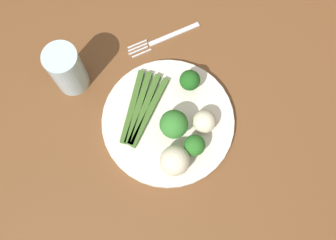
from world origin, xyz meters
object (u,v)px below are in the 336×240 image
at_px(plate, 168,122).
at_px(broccoli_near_center, 190,80).
at_px(dining_table, 153,133).
at_px(broccoli_front_left, 195,145).
at_px(cauliflower_right, 175,161).
at_px(broccoli_back_right, 174,124).
at_px(water_glass, 67,70).
at_px(asparagus_bundle, 141,109).
at_px(cauliflower_edge, 204,121).
at_px(fork, 163,39).

distance_m(plate, broccoli_near_center, 0.09).
height_order(dining_table, broccoli_front_left, broccoli_front_left).
height_order(dining_table, cauliflower_right, cauliflower_right).
xyz_separation_m(broccoli_back_right, water_glass, (0.15, 0.19, 0.01)).
xyz_separation_m(asparagus_bundle, broccoli_front_left, (-0.10, -0.09, 0.02)).
height_order(cauliflower_edge, fork, cauliflower_edge).
height_order(cauliflower_edge, cauliflower_right, cauliflower_right).
relative_size(broccoli_back_right, cauliflower_right, 1.18).
height_order(cauliflower_right, fork, cauliflower_right).
distance_m(plate, cauliflower_right, 0.10).
relative_size(plate, water_glass, 2.24).
bearing_deg(water_glass, cauliflower_right, -140.56).
bearing_deg(broccoli_front_left, water_glass, 48.70).
bearing_deg(dining_table, cauliflower_right, -162.31).
height_order(broccoli_back_right, water_glass, water_glass).
relative_size(asparagus_bundle, cauliflower_right, 2.75).
distance_m(broccoli_front_left, fork, 0.26).
bearing_deg(asparagus_bundle, broccoli_front_left, -109.69).
bearing_deg(broccoli_near_center, asparagus_bundle, 107.62).
relative_size(cauliflower_edge, fork, 0.28).
bearing_deg(water_glass, broccoli_front_left, -131.30).
bearing_deg(asparagus_bundle, cauliflower_right, -130.79).
relative_size(plate, broccoli_front_left, 5.28).
bearing_deg(cauliflower_edge, fork, 11.81).
height_order(dining_table, cauliflower_edge, cauliflower_edge).
xyz_separation_m(asparagus_bundle, cauliflower_right, (-0.12, -0.05, 0.02)).
relative_size(fork, water_glass, 1.37).
bearing_deg(fork, cauliflower_edge, 87.38).
xyz_separation_m(asparagus_bundle, fork, (0.16, -0.07, -0.02)).
bearing_deg(fork, asparagus_bundle, 50.38).
bearing_deg(broccoli_front_left, fork, 3.30).
distance_m(dining_table, water_glass, 0.24).
bearing_deg(cauliflower_right, asparagus_bundle, 20.69).
xyz_separation_m(broccoli_front_left, cauliflower_edge, (0.04, -0.03, -0.01)).
bearing_deg(water_glass, plate, -125.23).
height_order(plate, fork, plate).
relative_size(asparagus_bundle, broccoli_front_left, 3.15).
distance_m(dining_table, cauliflower_right, 0.17).
height_order(broccoli_near_center, cauliflower_edge, broccoli_near_center).
height_order(dining_table, water_glass, water_glass).
xyz_separation_m(dining_table, water_glass, (0.12, 0.15, 0.15)).
xyz_separation_m(plate, cauliflower_right, (-0.09, 0.00, 0.04)).
height_order(broccoli_back_right, broccoli_front_left, broccoli_back_right).
bearing_deg(broccoli_back_right, water_glass, 51.85).
bearing_deg(plate, broccoli_near_center, -40.49).
distance_m(dining_table, asparagus_bundle, 0.12).
relative_size(plate, cauliflower_edge, 5.80).
distance_m(plate, broccoli_back_right, 0.05).
bearing_deg(cauliflower_right, broccoli_near_center, -21.12).
bearing_deg(broccoli_front_left, asparagus_bundle, 41.78).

